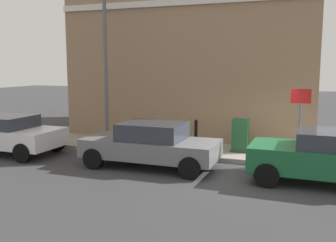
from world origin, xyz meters
TOP-DOWN VIEW (x-y plane):
  - ground at (0.00, 0.00)m, footprint 80.00×80.00m
  - sidewalk at (2.04, 6.00)m, footprint 2.32×30.00m
  - corner_building at (7.09, 3.14)m, footprint 7.89×10.28m
  - car_grey at (-0.39, 2.85)m, footprint 1.88×4.19m
  - car_white at (-0.43, 8.60)m, footprint 2.00×4.40m
  - utility_cabinet at (2.03, 0.49)m, footprint 0.46×0.61m
  - bollard_near_cabinet at (2.13, 2.12)m, footprint 0.14×0.14m
  - street_sign at (1.27, -1.44)m, footprint 0.08×0.60m
  - lamppost at (1.86, 5.62)m, footprint 0.20×0.44m

SIDE VIEW (x-z plane):
  - ground at x=0.00m, z-range 0.00..0.00m
  - sidewalk at x=2.04m, z-range 0.00..0.15m
  - utility_cabinet at x=2.03m, z-range 0.11..1.26m
  - bollard_near_cabinet at x=2.13m, z-range 0.19..1.22m
  - car_grey at x=-0.39m, z-range 0.02..1.42m
  - car_white at x=-0.43m, z-range 0.04..1.41m
  - street_sign at x=1.27m, z-range 0.51..2.81m
  - lamppost at x=1.86m, z-range 0.44..6.16m
  - corner_building at x=7.09m, z-range 0.00..9.30m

